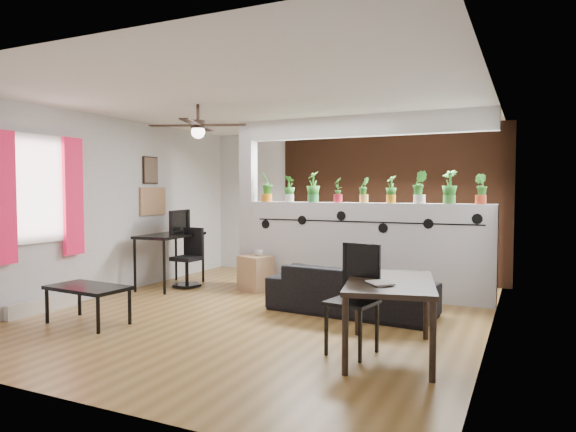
{
  "coord_description": "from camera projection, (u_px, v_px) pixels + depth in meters",
  "views": [
    {
      "loc": [
        2.96,
        -5.64,
        1.55
      ],
      "look_at": [
        0.02,
        0.6,
        1.18
      ],
      "focal_mm": 32.0,
      "sensor_mm": 36.0,
      "label": 1
    }
  ],
  "objects": [
    {
      "name": "room_shell",
      "position": [
        266.0,
        209.0,
        6.37
      ],
      "size": [
        6.3,
        7.1,
        2.9
      ],
      "color": "brown",
      "rests_on": "ground"
    },
    {
      "name": "partition_wall",
      "position": [
        363.0,
        249.0,
        7.41
      ],
      "size": [
        3.6,
        0.18,
        1.35
      ],
      "primitive_type": "cube",
      "color": "#BCBCC1",
      "rests_on": "ground"
    },
    {
      "name": "ceiling_header",
      "position": [
        364.0,
        126.0,
        7.32
      ],
      "size": [
        3.6,
        0.18,
        0.3
      ],
      "primitive_type": "cube",
      "color": "silver",
      "rests_on": "room_shell"
    },
    {
      "name": "pier_column",
      "position": [
        248.0,
        205.0,
        8.2
      ],
      "size": [
        0.22,
        0.2,
        2.6
      ],
      "primitive_type": "cube",
      "color": "#BCBCC1",
      "rests_on": "ground"
    },
    {
      "name": "brick_panel",
      "position": [
        389.0,
        204.0,
        8.71
      ],
      "size": [
        3.9,
        0.05,
        2.6
      ],
      "primitive_type": "cube",
      "color": "#984D2C",
      "rests_on": "ground"
    },
    {
      "name": "vine_decal",
      "position": [
        362.0,
        222.0,
        7.31
      ],
      "size": [
        3.31,
        0.01,
        0.3
      ],
      "color": "black",
      "rests_on": "partition_wall"
    },
    {
      "name": "window_assembly",
      "position": [
        39.0,
        192.0,
        6.36
      ],
      "size": [
        0.09,
        1.3,
        1.55
      ],
      "color": "white",
      "rests_on": "room_shell"
    },
    {
      "name": "baseboard_heater",
      "position": [
        43.0,
        305.0,
        6.43
      ],
      "size": [
        0.08,
        1.0,
        0.18
      ],
      "primitive_type": "cube",
      "color": "silver",
      "rests_on": "ground"
    },
    {
      "name": "corkboard",
      "position": [
        153.0,
        201.0,
        8.32
      ],
      "size": [
        0.03,
        0.6,
        0.45
      ],
      "primitive_type": "cube",
      "color": "#A4744F",
      "rests_on": "room_shell"
    },
    {
      "name": "framed_art",
      "position": [
        150.0,
        170.0,
        8.25
      ],
      "size": [
        0.03,
        0.34,
        0.44
      ],
      "color": "#8C7259",
      "rests_on": "room_shell"
    },
    {
      "name": "ceiling_fan",
      "position": [
        198.0,
        127.0,
        6.38
      ],
      "size": [
        1.19,
        1.19,
        0.43
      ],
      "color": "black",
      "rests_on": "room_shell"
    },
    {
      "name": "potted_plant_0",
      "position": [
        267.0,
        186.0,
        8.04
      ],
      "size": [
        0.22,
        0.27,
        0.47
      ],
      "color": "orange",
      "rests_on": "partition_wall"
    },
    {
      "name": "potted_plant_1",
      "position": [
        289.0,
        188.0,
        7.87
      ],
      "size": [
        0.25,
        0.22,
        0.4
      ],
      "color": "silver",
      "rests_on": "partition_wall"
    },
    {
      "name": "potted_plant_2",
      "position": [
        313.0,
        186.0,
        7.7
      ],
      "size": [
        0.3,
        0.31,
        0.46
      ],
      "color": "#2E8039",
      "rests_on": "partition_wall"
    },
    {
      "name": "potted_plant_3",
      "position": [
        338.0,
        189.0,
        7.54
      ],
      "size": [
        0.16,
        0.19,
        0.38
      ],
      "color": "#B61D2B",
      "rests_on": "partition_wall"
    },
    {
      "name": "potted_plant_4",
      "position": [
        364.0,
        189.0,
        7.37
      ],
      "size": [
        0.23,
        0.23,
        0.37
      ],
      "color": "gold",
      "rests_on": "partition_wall"
    },
    {
      "name": "potted_plant_5",
      "position": [
        391.0,
        189.0,
        7.2
      ],
      "size": [
        0.24,
        0.24,
        0.38
      ],
      "color": "orange",
      "rests_on": "partition_wall"
    },
    {
      "name": "potted_plant_6",
      "position": [
        420.0,
        186.0,
        7.03
      ],
      "size": [
        0.24,
        0.2,
        0.45
      ],
      "color": "silver",
      "rests_on": "partition_wall"
    },
    {
      "name": "potted_plant_7",
      "position": [
        450.0,
        186.0,
        6.86
      ],
      "size": [
        0.29,
        0.27,
        0.45
      ],
      "color": "#3A9034",
      "rests_on": "partition_wall"
    },
    {
      "name": "potted_plant_8",
      "position": [
        481.0,
        188.0,
        6.69
      ],
      "size": [
        0.25,
        0.24,
        0.4
      ],
      "color": "red",
      "rests_on": "partition_wall"
    },
    {
      "name": "sofa",
      "position": [
        351.0,
        290.0,
        6.39
      ],
      "size": [
        2.0,
        0.92,
        0.57
      ],
      "primitive_type": "imported",
      "rotation": [
        0.0,
        0.0,
        3.06
      ],
      "color": "black",
      "rests_on": "ground"
    },
    {
      "name": "cube_shelf",
      "position": [
        256.0,
        273.0,
        7.81
      ],
      "size": [
        0.54,
        0.51,
        0.53
      ],
      "primitive_type": "cube",
      "rotation": [
        0.0,
        0.0,
        -0.32
      ],
      "color": "#A27B55",
      "rests_on": "ground"
    },
    {
      "name": "cup",
      "position": [
        259.0,
        253.0,
        7.77
      ],
      "size": [
        0.13,
        0.13,
        0.1
      ],
      "primitive_type": "imported",
      "rotation": [
        0.0,
        0.0,
        -0.04
      ],
      "color": "gray",
      "rests_on": "cube_shelf"
    },
    {
      "name": "computer_desk",
      "position": [
        170.0,
        239.0,
        8.08
      ],
      "size": [
        0.68,
        1.2,
        0.84
      ],
      "color": "black",
      "rests_on": "ground"
    },
    {
      "name": "monitor",
      "position": [
        176.0,
        227.0,
        8.21
      ],
      "size": [
        0.37,
        0.12,
        0.21
      ],
      "primitive_type": "imported",
      "rotation": [
        0.0,
        0.0,
        1.74
      ],
      "color": "black",
      "rests_on": "computer_desk"
    },
    {
      "name": "office_chair",
      "position": [
        189.0,
        261.0,
        8.1
      ],
      "size": [
        0.48,
        0.48,
        0.92
      ],
      "color": "black",
      "rests_on": "ground"
    },
    {
      "name": "dining_table",
      "position": [
        390.0,
        288.0,
        4.74
      ],
      "size": [
        1.04,
        1.42,
        0.7
      ],
      "color": "black",
      "rests_on": "ground"
    },
    {
      "name": "book",
      "position": [
        371.0,
        284.0,
        4.51
      ],
      "size": [
        0.29,
        0.3,
        0.02
      ],
      "primitive_type": "imported",
      "rotation": [
        0.0,
        0.0,
        0.72
      ],
      "color": "gray",
      "rests_on": "dining_table"
    },
    {
      "name": "folding_chair",
      "position": [
        357.0,
        288.0,
        4.86
      ],
      "size": [
        0.48,
        0.48,
        1.03
      ],
      "color": "black",
      "rests_on": "ground"
    },
    {
      "name": "coffee_table",
      "position": [
        88.0,
        290.0,
        5.87
      ],
      "size": [
        0.98,
        0.59,
        0.44
      ],
      "color": "black",
      "rests_on": "ground"
    }
  ]
}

